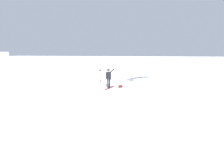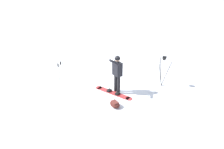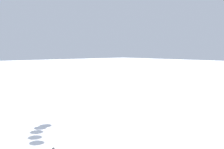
% 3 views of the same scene
% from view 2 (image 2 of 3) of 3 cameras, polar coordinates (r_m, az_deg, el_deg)
% --- Properties ---
extents(ground_plane, '(300.00, 300.00, 0.00)m').
position_cam_2_polar(ground_plane, '(9.63, 0.87, -3.13)').
color(ground_plane, white).
extents(snowboarder, '(0.77, 0.48, 1.74)m').
position_cam_2_polar(snowboarder, '(8.66, 1.41, 1.06)').
color(snowboarder, black).
rests_on(snowboarder, ground_plane).
extents(snowboard, '(0.59, 1.82, 0.10)m').
position_cam_2_polar(snowboard, '(9.08, 0.35, -4.99)').
color(snowboard, '#B23333').
rests_on(snowboard, ground_plane).
extents(gear_bag_large, '(0.56, 0.59, 0.23)m').
position_cam_2_polar(gear_bag_large, '(8.20, 0.78, -8.08)').
color(gear_bag_large, '#4C1E19').
rests_on(gear_bag_large, ground_plane).
extents(camera_tripod, '(0.58, 0.59, 1.45)m').
position_cam_2_polar(camera_tripod, '(9.47, 13.93, 2.47)').
color(camera_tripod, '#262628').
rests_on(camera_tripod, ground_plane).
extents(ski_poles, '(0.27, 0.26, 1.28)m').
position_cam_2_polar(ski_poles, '(9.28, -13.98, 0.67)').
color(ski_poles, gray).
rests_on(ski_poles, ground_plane).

